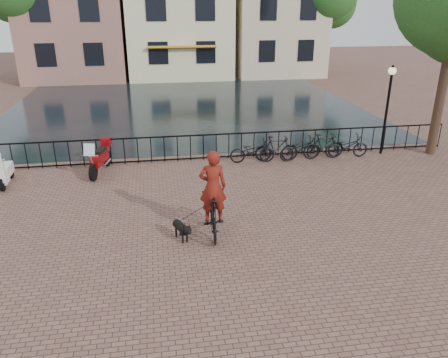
{
  "coord_description": "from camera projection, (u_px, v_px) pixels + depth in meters",
  "views": [
    {
      "loc": [
        -1.77,
        -7.99,
        5.75
      ],
      "look_at": [
        0.0,
        3.0,
        1.2
      ],
      "focal_mm": 35.0,
      "sensor_mm": 36.0,
      "label": 1
    }
  ],
  "objects": [
    {
      "name": "lamp_post",
      "position": [
        389.0,
        95.0,
        16.85
      ],
      "size": [
        0.3,
        0.3,
        3.45
      ],
      "color": "black",
      "rests_on": "ground"
    },
    {
      "name": "dog",
      "position": [
        181.0,
        230.0,
        11.26
      ],
      "size": [
        0.57,
        0.86,
        0.55
      ],
      "rotation": [
        0.0,
        0.0,
        0.41
      ],
      "color": "black",
      "rests_on": "ground"
    },
    {
      "name": "parked_bike_1",
      "position": [
        276.0,
        149.0,
        16.72
      ],
      "size": [
        1.7,
        0.61,
        1.0
      ],
      "primitive_type": "imported",
      "rotation": [
        0.0,
        0.0,
        1.49
      ],
      "color": "black",
      "rests_on": "ground"
    },
    {
      "name": "motorcycle",
      "position": [
        99.0,
        155.0,
        15.48
      ],
      "size": [
        0.9,
        2.0,
        1.39
      ],
      "rotation": [
        0.0,
        0.0,
        -0.23
      ],
      "color": "maroon",
      "rests_on": "ground"
    },
    {
      "name": "scooter",
      "position": [
        4.0,
        166.0,
        14.52
      ],
      "size": [
        0.47,
        1.45,
        1.33
      ],
      "rotation": [
        0.0,
        0.0,
        0.04
      ],
      "color": "white",
      "rests_on": "ground"
    },
    {
      "name": "cyclist",
      "position": [
        213.0,
        198.0,
        11.27
      ],
      "size": [
        0.89,
        2.01,
        2.71
      ],
      "rotation": [
        0.0,
        0.0,
        3.07
      ],
      "color": "black",
      "rests_on": "ground"
    },
    {
      "name": "parked_bike_4",
      "position": [
        347.0,
        146.0,
        17.16
      ],
      "size": [
        1.73,
        0.64,
        0.9
      ],
      "primitive_type": "imported",
      "rotation": [
        0.0,
        0.0,
        1.55
      ],
      "color": "black",
      "rests_on": "ground"
    },
    {
      "name": "canal_water",
      "position": [
        185.0,
        107.0,
        25.55
      ],
      "size": [
        20.0,
        20.0,
        0.0
      ],
      "primitive_type": "plane",
      "color": "black",
      "rests_on": "ground"
    },
    {
      "name": "ground",
      "position": [
        245.0,
        279.0,
        9.74
      ],
      "size": [
        100.0,
        100.0,
        0.0
      ],
      "primitive_type": "plane",
      "color": "brown",
      "rests_on": "ground"
    },
    {
      "name": "parked_bike_2",
      "position": [
        300.0,
        149.0,
        16.88
      ],
      "size": [
        1.78,
        0.84,
        0.9
      ],
      "primitive_type": "imported",
      "rotation": [
        0.0,
        0.0,
        1.72
      ],
      "color": "black",
      "rests_on": "ground"
    },
    {
      "name": "parked_bike_0",
      "position": [
        252.0,
        151.0,
        16.6
      ],
      "size": [
        1.75,
        0.7,
        0.9
      ],
      "primitive_type": "imported",
      "rotation": [
        0.0,
        0.0,
        1.51
      ],
      "color": "black",
      "rests_on": "ground"
    },
    {
      "name": "parked_bike_3",
      "position": [
        324.0,
        146.0,
        17.0
      ],
      "size": [
        1.69,
        0.56,
        1.0
      ],
      "primitive_type": "imported",
      "rotation": [
        0.0,
        0.0,
        1.62
      ],
      "color": "black",
      "rests_on": "ground"
    },
    {
      "name": "railing",
      "position": [
        203.0,
        147.0,
        16.86
      ],
      "size": [
        20.0,
        0.05,
        1.02
      ],
      "color": "black",
      "rests_on": "ground"
    }
  ]
}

